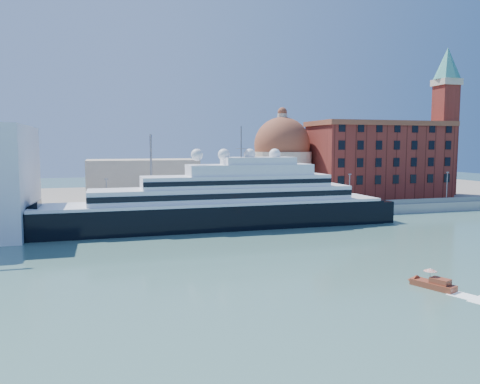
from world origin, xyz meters
name	(u,v)px	position (x,y,z in m)	size (l,w,h in m)	color
ground	(286,247)	(0.00, 0.00, 0.00)	(400.00, 400.00, 0.00)	#386057
quay	(234,214)	(0.00, 34.00, 1.25)	(180.00, 10.00, 2.50)	gray
land	(200,197)	(0.00, 75.00, 1.00)	(260.00, 72.00, 2.00)	slate
quay_fence	(239,208)	(0.00, 29.50, 3.10)	(180.00, 0.10, 1.20)	slate
superyacht	(205,208)	(-9.70, 23.00, 4.47)	(86.66, 12.01, 25.90)	black
service_barge	(68,231)	(-37.64, 22.58, 0.83)	(13.61, 8.32, 2.91)	white
water_taxi	(434,284)	(9.00, -27.37, 0.63)	(3.73, 5.77, 2.60)	maroon
warehouse	(379,159)	(52.00, 52.00, 13.79)	(43.00, 19.00, 23.25)	maroon
campanile	(445,112)	(76.00, 52.00, 28.76)	(8.40, 8.40, 47.00)	maroon
church	(233,169)	(6.39, 57.72, 10.91)	(66.00, 18.00, 25.50)	beige
lamp_posts	(184,180)	(-12.67, 32.27, 9.84)	(120.80, 2.40, 18.00)	slate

